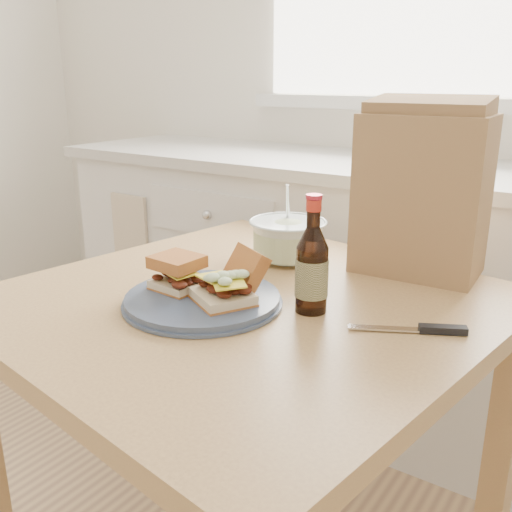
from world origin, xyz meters
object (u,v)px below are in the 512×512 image
Objects in this scene: coleslaw_bowl at (288,240)px; dining_table at (247,347)px; beer_bottle at (312,269)px; plate at (203,300)px; paper_bag at (422,195)px.

dining_table is at bearing -77.17° from coleslaw_bowl.
beer_bottle is (0.21, -0.25, 0.04)m from coleslaw_bowl.
coleslaw_bowl is 0.83× the size of beer_bottle.
plate reaches higher than dining_table.
beer_bottle is 0.37m from paper_bag.
paper_bag is (0.29, 0.10, 0.13)m from coleslaw_bowl.
plate is at bearing -125.86° from paper_bag.
dining_table is 3.45× the size of plate.
beer_bottle is (0.15, 0.01, 0.20)m from dining_table.
dining_table is at bearing 59.38° from plate.
paper_bag is (0.23, 0.36, 0.29)m from dining_table.
coleslaw_bowl is (-0.06, 0.26, 0.16)m from dining_table.
coleslaw_bowl is 0.33m from beer_bottle.
paper_bag is at bearing 84.54° from beer_bottle.
dining_table is at bearing -166.80° from beer_bottle.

